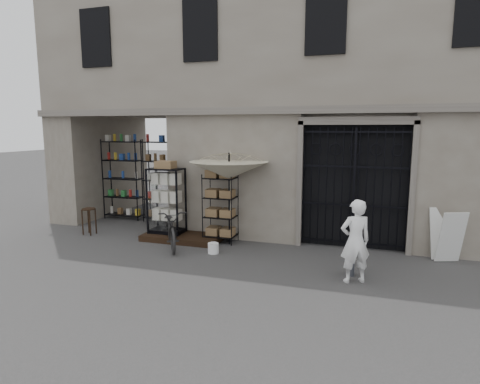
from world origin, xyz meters
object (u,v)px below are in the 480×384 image
(wire_rack, at_px, (220,209))
(wooden_stool, at_px, (89,221))
(easel_sign, at_px, (447,235))
(shopkeeper, at_px, (353,282))
(display_cabinet, at_px, (166,204))
(steel_bollard, at_px, (351,258))
(white_bucket, at_px, (213,248))
(market_umbrella, at_px, (229,165))
(bicycle, at_px, (171,247))

(wire_rack, height_order, wooden_stool, wire_rack)
(easel_sign, bearing_deg, shopkeeper, -156.04)
(display_cabinet, xyz_separation_m, steel_bollard, (4.67, -1.34, -0.54))
(display_cabinet, distance_m, easel_sign, 6.58)
(display_cabinet, relative_size, white_bucket, 7.31)
(display_cabinet, bearing_deg, wooden_stool, -168.66)
(white_bucket, relative_size, wooden_stool, 0.35)
(shopkeeper, bearing_deg, white_bucket, -40.24)
(shopkeeper, relative_size, easel_sign, 1.41)
(display_cabinet, bearing_deg, wire_rack, 8.68)
(shopkeeper, bearing_deg, market_umbrella, -53.74)
(bicycle, bearing_deg, easel_sign, -25.04)
(easel_sign, bearing_deg, wooden_stool, 162.13)
(white_bucket, distance_m, bicycle, 1.16)
(market_umbrella, bearing_deg, bicycle, -153.09)
(market_umbrella, relative_size, easel_sign, 2.44)
(shopkeeper, bearing_deg, easel_sign, -160.72)
(white_bucket, relative_size, easel_sign, 0.22)
(wire_rack, xyz_separation_m, shopkeeper, (3.30, -1.77, -0.84))
(wooden_stool, relative_size, easel_sign, 0.64)
(wire_rack, distance_m, white_bucket, 1.20)
(wire_rack, height_order, steel_bollard, wire_rack)
(steel_bollard, bearing_deg, display_cabinet, 163.99)
(wooden_stool, distance_m, steel_bollard, 6.94)
(display_cabinet, xyz_separation_m, easel_sign, (6.57, 0.17, -0.33))
(display_cabinet, xyz_separation_m, wooden_stool, (-2.19, -0.28, -0.53))
(display_cabinet, height_order, white_bucket, display_cabinet)
(bicycle, height_order, steel_bollard, bicycle)
(wire_rack, relative_size, market_umbrella, 0.64)
(display_cabinet, height_order, bicycle, display_cabinet)
(wooden_stool, bearing_deg, white_bucket, -8.16)
(easel_sign, bearing_deg, bicycle, 167.01)
(bicycle, distance_m, shopkeeper, 4.38)
(easel_sign, bearing_deg, display_cabinet, 160.65)
(bicycle, bearing_deg, wooden_stool, 138.79)
(market_umbrella, xyz_separation_m, steel_bollard, (2.95, -1.31, -1.59))
(steel_bollard, distance_m, shopkeeper, 0.48)
(white_bucket, xyz_separation_m, bicycle, (-1.15, 0.16, -0.12))
(wire_rack, bearing_deg, wooden_stool, -153.28)
(wire_rack, relative_size, wooden_stool, 2.42)
(white_bucket, distance_m, steel_bollard, 3.12)
(wire_rack, relative_size, white_bucket, 6.94)
(display_cabinet, distance_m, market_umbrella, 2.01)
(wooden_stool, distance_m, shopkeeper, 7.06)
(wire_rack, bearing_deg, market_umbrella, -7.55)
(display_cabinet, xyz_separation_m, wire_rack, (1.44, 0.12, -0.06))
(shopkeeper, xyz_separation_m, easel_sign, (1.83, 1.82, 0.57))
(market_umbrella, bearing_deg, easel_sign, 2.38)
(steel_bollard, bearing_deg, bicycle, 170.97)
(wooden_stool, height_order, steel_bollard, steel_bollard)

